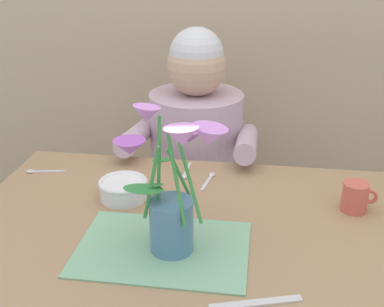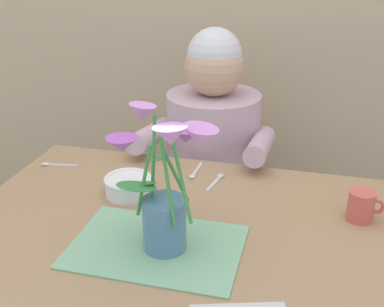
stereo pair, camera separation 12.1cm
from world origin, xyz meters
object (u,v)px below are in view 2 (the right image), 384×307
at_px(seated_person, 212,180).
at_px(ceramic_bowl, 128,185).
at_px(ceramic_mug, 361,206).
at_px(flower_vase, 165,188).
at_px(dinner_knife, 237,307).

distance_m(seated_person, ceramic_bowl, 0.55).
bearing_deg(ceramic_mug, ceramic_bowl, -177.65).
xyz_separation_m(seated_person, ceramic_mug, (0.49, -0.47, 0.22)).
relative_size(ceramic_bowl, ceramic_mug, 1.46).
xyz_separation_m(seated_person, flower_vase, (0.05, -0.72, 0.34)).
height_order(ceramic_bowl, dinner_knife, ceramic_bowl).
height_order(dinner_knife, ceramic_mug, ceramic_mug).
bearing_deg(flower_vase, ceramic_bowl, 129.22).
distance_m(seated_person, dinner_knife, 0.93).
height_order(flower_vase, ceramic_mug, flower_vase).
distance_m(flower_vase, dinner_knife, 0.30).
distance_m(seated_person, flower_vase, 0.80).
xyz_separation_m(flower_vase, ceramic_mug, (0.45, 0.25, -0.12)).
distance_m(ceramic_bowl, dinner_knife, 0.54).
bearing_deg(flower_vase, dinner_knife, -39.38).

